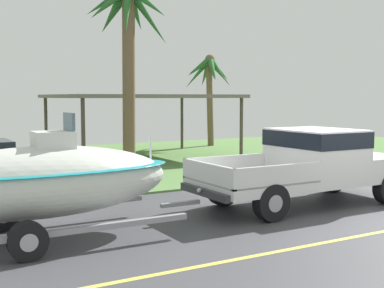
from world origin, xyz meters
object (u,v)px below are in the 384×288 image
Objects in this scene: pickup_truck_towing at (315,162)px; boat_on_trailer at (40,181)px; palm_tree_near_left at (128,29)px; carport_awning at (141,97)px; palm_tree_far_left at (210,76)px.

pickup_truck_towing is 0.95× the size of boat_on_trailer.
palm_tree_near_left is at bearing 115.02° from pickup_truck_towing.
boat_on_trailer reaches higher than pickup_truck_towing.
pickup_truck_towing is 7.02m from palm_tree_near_left.
carport_awning is at bearing 57.21° from boat_on_trailer.
boat_on_trailer is 1.25× the size of palm_tree_far_left.
palm_tree_near_left is (-2.54, 5.45, 3.62)m from pickup_truck_towing.
carport_awning is 1.15× the size of palm_tree_near_left.
pickup_truck_towing is at bearing -0.00° from boat_on_trailer.
palm_tree_near_left is (-2.66, -5.00, 2.06)m from carport_awning.
boat_on_trailer is at bearing -122.79° from carport_awning.
palm_tree_near_left is at bearing 53.24° from boat_on_trailer.
carport_awning is at bearing 89.36° from pickup_truck_towing.
palm_tree_far_left reaches higher than pickup_truck_towing.
palm_tree_near_left is 11.62m from palm_tree_far_left.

